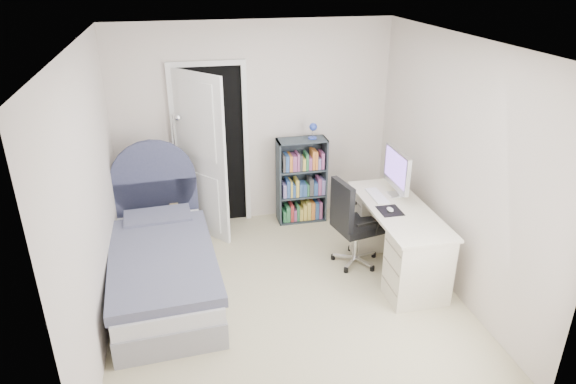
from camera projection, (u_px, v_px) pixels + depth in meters
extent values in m
cube|color=tan|center=(286.00, 296.00, 5.25)|extent=(3.40, 3.60, 0.05)
cube|color=white|center=(285.00, 38.00, 4.19)|extent=(3.40, 3.60, 0.05)
cube|color=beige|center=(254.00, 125.00, 6.34)|extent=(3.40, 0.05, 2.50)
cube|color=beige|center=(349.00, 298.00, 3.10)|extent=(3.40, 0.05, 2.50)
cube|color=beige|center=(88.00, 199.00, 4.38)|extent=(0.05, 3.60, 2.50)
cube|color=beige|center=(456.00, 167.00, 5.06)|extent=(0.05, 3.60, 2.50)
cube|color=black|center=(211.00, 148.00, 6.31)|extent=(0.80, 0.01, 2.00)
cube|color=white|center=(176.00, 151.00, 6.21)|extent=(0.06, 0.06, 2.00)
cube|color=white|center=(246.00, 146.00, 6.37)|extent=(0.06, 0.06, 2.00)
cube|color=white|center=(206.00, 63.00, 5.86)|extent=(0.92, 0.06, 0.06)
cube|color=white|center=(201.00, 158.00, 5.99)|extent=(0.54, 0.64, 2.00)
cube|color=gray|center=(165.00, 281.00, 5.21)|extent=(1.08, 2.08, 0.26)
cube|color=silver|center=(163.00, 264.00, 5.13)|extent=(1.06, 2.04, 0.16)
cube|color=slate|center=(162.00, 259.00, 4.99)|extent=(1.10, 1.78, 0.10)
cube|color=slate|center=(158.00, 219.00, 5.71)|extent=(0.75, 0.45, 0.12)
cube|color=#3A3E5A|center=(157.00, 212.00, 6.02)|extent=(0.97, 0.12, 0.81)
cylinder|color=#3A3E5A|center=(154.00, 180.00, 5.85)|extent=(0.97, 0.12, 0.97)
cylinder|color=#D7BB84|center=(147.00, 224.00, 6.06)|extent=(0.04, 0.04, 0.51)
cylinder|color=#D7BB84|center=(148.00, 211.00, 6.38)|extent=(0.04, 0.04, 0.51)
cylinder|color=#D7BB84|center=(177.00, 221.00, 6.13)|extent=(0.04, 0.04, 0.51)
cylinder|color=#D7BB84|center=(177.00, 209.00, 6.45)|extent=(0.04, 0.04, 0.51)
cube|color=#D7BB84|center=(160.00, 198.00, 6.15)|extent=(0.41, 0.41, 0.03)
cube|color=#D7BB84|center=(163.00, 222.00, 6.29)|extent=(0.37, 0.37, 0.02)
cube|color=#B24C33|center=(156.00, 196.00, 6.13)|extent=(0.16, 0.23, 0.03)
cube|color=#3F598C|center=(155.00, 194.00, 6.12)|extent=(0.15, 0.22, 0.03)
cube|color=#D8CC7F|center=(155.00, 192.00, 6.11)|extent=(0.14, 0.21, 0.03)
cylinder|color=silver|center=(183.00, 228.00, 6.51)|extent=(0.21, 0.21, 0.02)
cylinder|color=silver|center=(178.00, 174.00, 6.20)|extent=(0.02, 0.02, 1.48)
sphere|color=silver|center=(178.00, 118.00, 5.88)|extent=(0.09, 0.09, 0.09)
cube|color=#323D44|center=(279.00, 183.00, 6.46)|extent=(0.02, 0.26, 1.10)
cube|color=#323D44|center=(324.00, 179.00, 6.57)|extent=(0.02, 0.26, 1.10)
cube|color=#323D44|center=(302.00, 140.00, 6.29)|extent=(0.62, 0.26, 0.02)
cube|color=#323D44|center=(301.00, 218.00, 6.74)|extent=(0.62, 0.26, 0.02)
cube|color=#323D44|center=(299.00, 177.00, 6.63)|extent=(0.62, 0.01, 1.10)
cube|color=#323D44|center=(301.00, 195.00, 6.60)|extent=(0.58, 0.24, 0.02)
cube|color=#323D44|center=(302.00, 169.00, 6.45)|extent=(0.58, 0.24, 0.02)
cylinder|color=#2841B1|center=(312.00, 138.00, 6.31)|extent=(0.11, 0.11, 0.02)
cylinder|color=silver|center=(313.00, 132.00, 6.28)|extent=(0.01, 0.01, 0.14)
sphere|color=#2841B1|center=(313.00, 127.00, 6.22)|extent=(0.10, 0.10, 0.10)
cube|color=#337F4C|center=(283.00, 215.00, 6.64)|extent=(0.04, 0.19, 0.14)
cube|color=#337F4C|center=(287.00, 212.00, 6.63)|extent=(0.05, 0.19, 0.20)
cube|color=#B23333|center=(291.00, 211.00, 6.64)|extent=(0.04, 0.19, 0.23)
cube|color=#994C7F|center=(294.00, 213.00, 6.66)|extent=(0.03, 0.19, 0.15)
cube|color=#337F4C|center=(297.00, 211.00, 6.66)|extent=(0.03, 0.19, 0.20)
cube|color=#D8BF4C|center=(300.00, 212.00, 6.68)|extent=(0.04, 0.19, 0.16)
cube|color=#D8BF4C|center=(304.00, 210.00, 6.68)|extent=(0.05, 0.19, 0.21)
cube|color=#D8BF4C|center=(308.00, 209.00, 6.68)|extent=(0.05, 0.19, 0.24)
cube|color=orange|center=(312.00, 209.00, 6.69)|extent=(0.05, 0.19, 0.23)
cube|color=#335999|center=(316.00, 209.00, 6.70)|extent=(0.05, 0.19, 0.23)
cube|color=#994C7F|center=(319.00, 208.00, 6.71)|extent=(0.04, 0.19, 0.23)
cube|color=#7F72B2|center=(284.00, 189.00, 6.49)|extent=(0.04, 0.19, 0.18)
cube|color=#335999|center=(287.00, 187.00, 6.49)|extent=(0.04, 0.19, 0.22)
cube|color=#D8BF4C|center=(290.00, 188.00, 6.50)|extent=(0.02, 0.19, 0.21)
cube|color=#335999|center=(293.00, 189.00, 6.51)|extent=(0.03, 0.19, 0.16)
cube|color=#D8BF4C|center=(296.00, 187.00, 6.51)|extent=(0.04, 0.19, 0.22)
cube|color=#335999|center=(300.00, 188.00, 6.53)|extent=(0.04, 0.19, 0.17)
cube|color=#335999|center=(303.00, 188.00, 6.54)|extent=(0.05, 0.19, 0.16)
cube|color=#337F4C|center=(307.00, 188.00, 6.55)|extent=(0.02, 0.19, 0.15)
cube|color=#3F3F3F|center=(310.00, 186.00, 6.55)|extent=(0.05, 0.19, 0.22)
cube|color=#335999|center=(314.00, 187.00, 6.57)|extent=(0.05, 0.19, 0.16)
cube|color=#994C7F|center=(318.00, 185.00, 6.57)|extent=(0.04, 0.19, 0.21)
cube|color=#7F72B2|center=(322.00, 185.00, 6.58)|extent=(0.04, 0.19, 0.20)
cube|color=#3F3F3F|center=(283.00, 162.00, 6.33)|extent=(0.03, 0.19, 0.21)
cube|color=#335999|center=(286.00, 162.00, 6.34)|extent=(0.04, 0.19, 0.21)
cube|color=orange|center=(290.00, 162.00, 6.35)|extent=(0.03, 0.19, 0.20)
cube|color=#994C7F|center=(294.00, 162.00, 6.36)|extent=(0.05, 0.19, 0.19)
cube|color=#994C7F|center=(297.00, 161.00, 6.37)|extent=(0.03, 0.19, 0.22)
cube|color=#3F3F3F|center=(300.00, 161.00, 6.38)|extent=(0.03, 0.19, 0.20)
cube|color=#D8BF4C|center=(303.00, 163.00, 6.40)|extent=(0.04, 0.19, 0.15)
cube|color=#337F4C|center=(306.00, 160.00, 6.39)|extent=(0.03, 0.19, 0.21)
cube|color=#994C7F|center=(309.00, 162.00, 6.41)|extent=(0.04, 0.19, 0.16)
cube|color=orange|center=(312.00, 159.00, 6.40)|extent=(0.03, 0.19, 0.24)
cube|color=orange|center=(315.00, 159.00, 6.41)|extent=(0.03, 0.19, 0.23)
cube|color=#7F72B2|center=(318.00, 162.00, 6.44)|extent=(0.03, 0.19, 0.14)
cube|color=#994C7F|center=(321.00, 159.00, 6.43)|extent=(0.04, 0.19, 0.21)
cube|color=beige|center=(399.00, 209.00, 5.36)|extent=(0.62, 1.54, 0.03)
cube|color=beige|center=(418.00, 267.00, 5.03)|extent=(0.57, 0.41, 0.72)
cube|color=beige|center=(377.00, 218.00, 6.00)|extent=(0.57, 0.41, 0.72)
cube|color=silver|center=(396.00, 194.00, 5.64)|extent=(0.16, 0.16, 0.01)
cube|color=silver|center=(400.00, 184.00, 5.60)|extent=(0.03, 0.06, 0.23)
cube|color=silver|center=(397.00, 169.00, 5.51)|extent=(0.05, 0.58, 0.41)
cube|color=#7E53C9|center=(395.00, 167.00, 5.50)|extent=(0.00, 0.51, 0.33)
cube|color=white|center=(377.00, 196.00, 5.60)|extent=(0.13, 0.41, 0.02)
cube|color=black|center=(390.00, 211.00, 5.28)|extent=(0.23, 0.27, 0.00)
ellipsoid|color=white|center=(390.00, 209.00, 5.27)|extent=(0.06, 0.10, 0.03)
cube|color=silver|center=(365.00, 255.00, 5.82)|extent=(0.26, 0.09, 0.02)
cylinder|color=black|center=(374.00, 255.00, 5.88)|extent=(0.06, 0.06, 0.06)
cube|color=silver|center=(353.00, 252.00, 5.88)|extent=(0.06, 0.26, 0.02)
cylinder|color=black|center=(350.00, 248.00, 6.01)|extent=(0.06, 0.06, 0.06)
cube|color=silver|center=(344.00, 256.00, 5.79)|extent=(0.25, 0.14, 0.02)
cylinder|color=black|center=(333.00, 257.00, 5.83)|extent=(0.06, 0.06, 0.06)
cube|color=silver|center=(351.00, 263.00, 5.67)|extent=(0.20, 0.22, 0.02)
cylinder|color=black|center=(346.00, 270.00, 5.59)|extent=(0.06, 0.06, 0.06)
cube|color=silver|center=(364.00, 262.00, 5.69)|extent=(0.16, 0.24, 0.02)
cylinder|color=black|center=(372.00, 268.00, 5.62)|extent=(0.06, 0.06, 0.06)
cylinder|color=silver|center=(356.00, 242.00, 5.69)|extent=(0.05, 0.05, 0.39)
cube|color=black|center=(357.00, 226.00, 5.60)|extent=(0.52, 0.52, 0.08)
cube|color=black|center=(342.00, 205.00, 5.41)|extent=(0.15, 0.41, 0.51)
cube|color=black|center=(368.00, 223.00, 5.34)|extent=(0.28, 0.09, 0.03)
cube|color=black|center=(345.00, 205.00, 5.74)|extent=(0.28, 0.09, 0.03)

